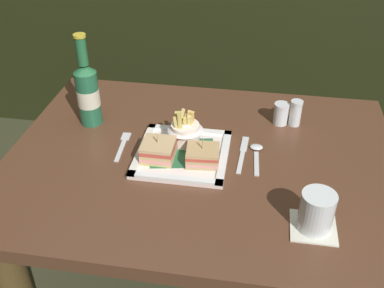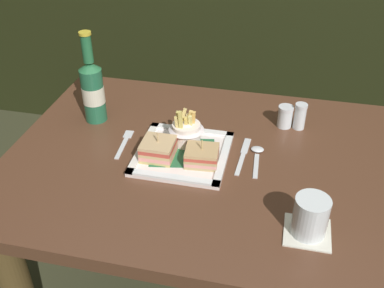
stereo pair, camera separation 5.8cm
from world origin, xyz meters
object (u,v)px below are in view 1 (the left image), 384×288
(square_plate, at_px, (183,154))
(sandwich_half_left, at_px, (158,150))
(beer_bottle, at_px, (88,92))
(spoon, at_px, (256,151))
(fries_cup, at_px, (185,130))
(sandwich_half_right, at_px, (203,155))
(knife, at_px, (243,153))
(salt_shaker, at_px, (281,115))
(water_glass, at_px, (316,214))
(dining_table, at_px, (201,204))
(pepper_shaker, at_px, (295,114))
(fork, at_px, (123,145))

(square_plate, xyz_separation_m, sandwich_half_left, (-0.06, -0.03, 0.03))
(beer_bottle, relative_size, spoon, 2.02)
(fries_cup, relative_size, beer_bottle, 0.40)
(sandwich_half_right, distance_m, knife, 0.13)
(salt_shaker, bearing_deg, knife, -120.02)
(water_glass, bearing_deg, knife, 123.84)
(square_plate, height_order, beer_bottle, beer_bottle)
(dining_table, xyz_separation_m, pepper_shaker, (0.25, 0.20, 0.21))
(sandwich_half_left, xyz_separation_m, fork, (-0.12, 0.06, -0.03))
(beer_bottle, bearing_deg, square_plate, -22.84)
(beer_bottle, distance_m, spoon, 0.51)
(sandwich_half_left, xyz_separation_m, knife, (0.22, 0.07, -0.03))
(dining_table, relative_size, sandwich_half_right, 11.71)
(sandwich_half_left, relative_size, knife, 0.49)
(square_plate, height_order, salt_shaker, salt_shaker)
(dining_table, distance_m, water_glass, 0.42)
(square_plate, distance_m, spoon, 0.20)
(fries_cup, bearing_deg, spoon, -0.57)
(sandwich_half_right, relative_size, beer_bottle, 0.33)
(beer_bottle, bearing_deg, fries_cup, -14.60)
(dining_table, xyz_separation_m, sandwich_half_right, (0.01, -0.04, 0.20))
(water_glass, xyz_separation_m, knife, (-0.17, 0.26, -0.04))
(dining_table, xyz_separation_m, beer_bottle, (-0.35, 0.12, 0.27))
(square_plate, height_order, knife, square_plate)
(beer_bottle, distance_m, salt_shaker, 0.57)
(fries_cup, bearing_deg, dining_table, -40.18)
(dining_table, height_order, fries_cup, fries_cup)
(dining_table, xyz_separation_m, square_plate, (-0.05, -0.01, 0.18))
(dining_table, height_order, beer_bottle, beer_bottle)
(water_glass, bearing_deg, sandwich_half_left, 154.44)
(fork, bearing_deg, salt_shaker, 23.40)
(fries_cup, height_order, spoon, fries_cup)
(dining_table, relative_size, square_plate, 4.33)
(fries_cup, xyz_separation_m, spoon, (0.20, -0.00, -0.05))
(fork, height_order, knife, same)
(water_glass, height_order, salt_shaker, water_glass)
(spoon, height_order, pepper_shaker, pepper_shaker)
(beer_bottle, relative_size, knife, 1.60)
(dining_table, height_order, sandwich_half_left, sandwich_half_left)
(dining_table, distance_m, spoon, 0.23)
(sandwich_half_left, xyz_separation_m, salt_shaker, (0.31, 0.24, -0.01))
(square_plate, bearing_deg, beer_bottle, 157.16)
(sandwich_half_right, distance_m, beer_bottle, 0.40)
(fork, xyz_separation_m, knife, (0.33, 0.02, -0.00))
(fork, relative_size, pepper_shaker, 1.76)
(fries_cup, bearing_deg, beer_bottle, 165.40)
(dining_table, height_order, water_glass, water_glass)
(square_plate, bearing_deg, fork, 172.05)
(water_glass, relative_size, fork, 0.66)
(sandwich_half_right, bearing_deg, dining_table, 103.77)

